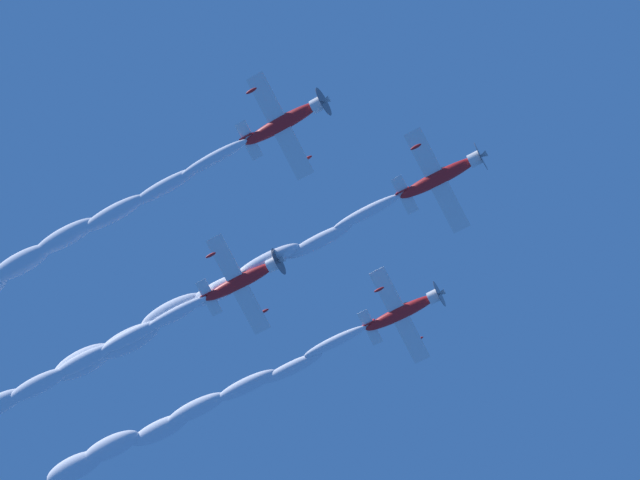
{
  "coord_description": "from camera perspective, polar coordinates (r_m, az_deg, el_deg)",
  "views": [
    {
      "loc": [
        -37.73,
        6.39,
        1.65
      ],
      "look_at": [
        4.09,
        6.22,
        82.98
      ],
      "focal_mm": 56.9,
      "sensor_mm": 36.0,
      "label": 1
    }
  ],
  "objects": [
    {
      "name": "airplane_right_wingman",
      "position": [
        87.17,
        -1.98,
        6.66
      ],
      "size": [
        8.63,
        8.62,
        4.05
      ],
      "color": "red"
    },
    {
      "name": "smoke_trail_left_wingman",
      "position": [
        105.94,
        -9.21,
        -10.43
      ],
      "size": [
        20.73,
        33.72,
        2.5
      ],
      "color": "white"
    },
    {
      "name": "smoke_trail_right_wingman",
      "position": [
        97.25,
        -16.48,
        -1.42
      ],
      "size": [
        21.44,
        34.11,
        2.5
      ],
      "color": "white"
    },
    {
      "name": "airplane_left_wingman",
      "position": [
        96.89,
        4.74,
        -4.02
      ],
      "size": [
        8.63,
        8.56,
        3.97
      ],
      "color": "red"
    },
    {
      "name": "smoke_trail_lead",
      "position": [
        96.37,
        -8.31,
        -4.18
      ],
      "size": [
        21.23,
        33.84,
        2.62
      ],
      "color": "white"
    },
    {
      "name": "airplane_lead",
      "position": [
        89.31,
        6.86,
        3.58
      ],
      "size": [
        8.67,
        8.57,
        3.87
      ],
      "color": "red"
    },
    {
      "name": "airplane_slot_tail",
      "position": [
        92.5,
        -4.36,
        -2.27
      ],
      "size": [
        8.71,
        8.54,
        3.88
      ],
      "color": "red"
    }
  ]
}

